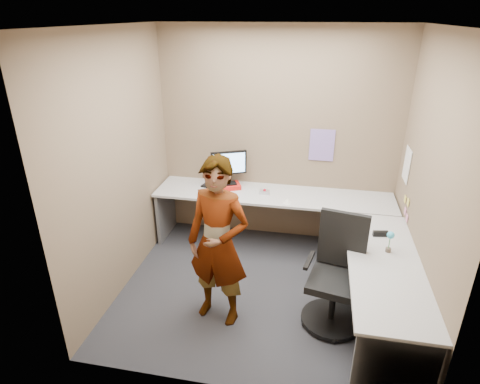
% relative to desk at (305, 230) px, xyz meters
% --- Properties ---
extents(ground, '(3.00, 3.00, 0.00)m').
position_rel_desk_xyz_m(ground, '(-0.44, -0.39, -0.59)').
color(ground, '#232327').
rests_on(ground, ground).
extents(wall_back, '(3.00, 0.00, 3.00)m').
position_rel_desk_xyz_m(wall_back, '(-0.44, 0.91, 0.76)').
color(wall_back, brown).
rests_on(wall_back, ground).
extents(wall_right, '(0.00, 2.70, 2.70)m').
position_rel_desk_xyz_m(wall_right, '(1.06, -0.39, 0.76)').
color(wall_right, brown).
rests_on(wall_right, ground).
extents(wall_left, '(0.00, 2.70, 2.70)m').
position_rel_desk_xyz_m(wall_left, '(-1.94, -0.39, 0.76)').
color(wall_left, brown).
rests_on(wall_left, ground).
extents(ceiling, '(3.00, 3.00, 0.00)m').
position_rel_desk_xyz_m(ceiling, '(-0.44, -0.39, 2.11)').
color(ceiling, white).
rests_on(ceiling, wall_back).
extents(desk, '(2.98, 2.58, 0.73)m').
position_rel_desk_xyz_m(desk, '(0.00, 0.00, 0.00)').
color(desk, '#A3A3A3').
rests_on(desk, ground).
extents(paper_ream, '(0.35, 0.31, 0.06)m').
position_rel_desk_xyz_m(paper_ream, '(-1.02, 0.66, 0.17)').
color(paper_ream, red).
rests_on(paper_ream, desk).
extents(monitor, '(0.43, 0.23, 0.43)m').
position_rel_desk_xyz_m(monitor, '(-1.02, 0.68, 0.45)').
color(monitor, black).
rests_on(monitor, paper_ream).
extents(laptop, '(0.38, 0.34, 0.23)m').
position_rel_desk_xyz_m(laptop, '(-1.19, 0.74, 0.20)').
color(laptop, black).
rests_on(laptop, desk).
extents(trackball_mouse, '(0.12, 0.08, 0.07)m').
position_rel_desk_xyz_m(trackball_mouse, '(-0.54, 0.57, 0.17)').
color(trackball_mouse, '#B7B7BC').
rests_on(trackball_mouse, desk).
extents(origami, '(0.10, 0.10, 0.06)m').
position_rel_desk_xyz_m(origami, '(-0.24, 0.36, 0.17)').
color(origami, white).
rests_on(origami, desk).
extents(stapler, '(0.15, 0.07, 0.05)m').
position_rel_desk_xyz_m(stapler, '(0.75, -0.23, 0.17)').
color(stapler, black).
rests_on(stapler, desk).
extents(flower, '(0.07, 0.07, 0.22)m').
position_rel_desk_xyz_m(flower, '(0.79, -0.52, 0.28)').
color(flower, brown).
rests_on(flower, desk).
extents(calendar_purple, '(0.30, 0.01, 0.40)m').
position_rel_desk_xyz_m(calendar_purple, '(0.11, 0.90, 0.71)').
color(calendar_purple, '#846BB7').
rests_on(calendar_purple, wall_back).
extents(calendar_white, '(0.01, 0.28, 0.38)m').
position_rel_desk_xyz_m(calendar_white, '(1.05, 0.51, 0.66)').
color(calendar_white, white).
rests_on(calendar_white, wall_right).
extents(sticky_note_a, '(0.01, 0.07, 0.07)m').
position_rel_desk_xyz_m(sticky_note_a, '(1.05, 0.16, 0.36)').
color(sticky_note_a, '#F2E059').
rests_on(sticky_note_a, wall_right).
extents(sticky_note_b, '(0.01, 0.07, 0.07)m').
position_rel_desk_xyz_m(sticky_note_b, '(1.05, 0.21, 0.23)').
color(sticky_note_b, pink).
rests_on(sticky_note_b, wall_right).
extents(sticky_note_c, '(0.01, 0.07, 0.07)m').
position_rel_desk_xyz_m(sticky_note_c, '(1.05, 0.09, 0.21)').
color(sticky_note_c, pink).
rests_on(sticky_note_c, wall_right).
extents(sticky_note_d, '(0.01, 0.07, 0.07)m').
position_rel_desk_xyz_m(sticky_note_d, '(1.05, 0.31, 0.33)').
color(sticky_note_d, '#F2E059').
rests_on(sticky_note_d, wall_right).
extents(office_chair, '(0.61, 0.58, 1.09)m').
position_rel_desk_xyz_m(office_chair, '(0.33, -0.69, -0.14)').
color(office_chair, black).
rests_on(office_chair, ground).
extents(person, '(0.69, 0.53, 1.68)m').
position_rel_desk_xyz_m(person, '(-0.78, -0.86, 0.25)').
color(person, '#999399').
rests_on(person, ground).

